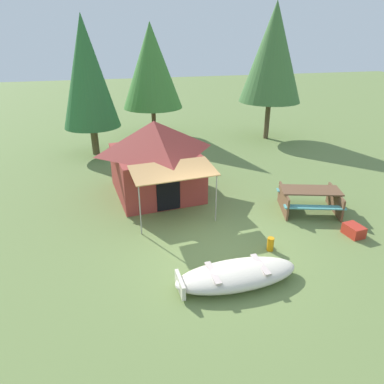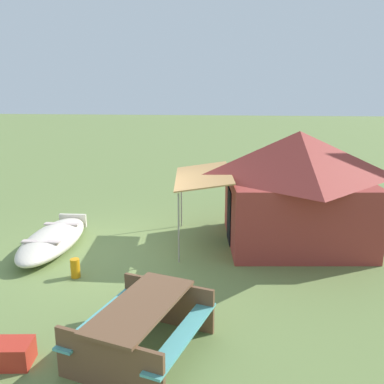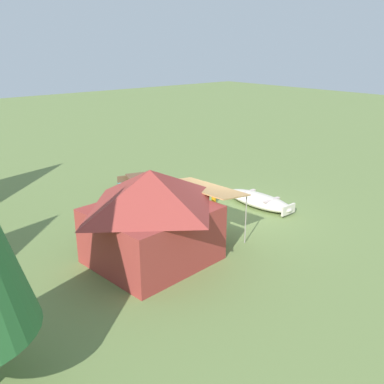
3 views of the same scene
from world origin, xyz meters
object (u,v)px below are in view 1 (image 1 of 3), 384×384
Objects in this scene: canvas_cabin_tent at (155,157)px; pine_tree_back_left at (151,66)px; beached_rowboat at (236,275)px; fuel_can at (270,244)px; pine_tree_back_right at (273,53)px; picnic_table at (310,197)px; cooler_box at (354,230)px; pine_tree_far_center at (87,73)px.

pine_tree_back_left reaches higher than canvas_cabin_tent.
fuel_can is (1.35, 1.00, -0.04)m from beached_rowboat.
canvas_cabin_tent is 0.68× the size of pine_tree_back_right.
picnic_table is at bearing -107.03° from pine_tree_back_right.
cooler_box is 0.09× the size of pine_tree_back_left.
pine_tree_back_right is at bearing 72.97° from picnic_table.
pine_tree_back_left is at bearing 95.11° from fuel_can.
picnic_table is at bearing 37.65° from beached_rowboat.
beached_rowboat is 1.68m from fuel_can.
pine_tree_back_right is at bearing 61.03° from beached_rowboat.
pine_tree_back_left is 4.01m from pine_tree_far_center.
picnic_table is 0.33× the size of pine_tree_back_right.
picnic_table is (4.44, -2.65, -0.87)m from canvas_cabin_tent.
pine_tree_back_right is at bearing 77.87° from cooler_box.
fuel_can is (2.24, -4.38, -1.15)m from canvas_cabin_tent.
fuel_can is at bearing -62.97° from canvas_cabin_tent.
beached_rowboat is 0.50× the size of pine_tree_back_left.
beached_rowboat is 7.77× the size of fuel_can.
pine_tree_back_left is at bearing 160.97° from pine_tree_back_right.
beached_rowboat is 1.31× the size of picnic_table.
picnic_table is 9.42m from pine_tree_back_right.
pine_tree_back_right reaches higher than cooler_box.
pine_tree_far_center is at bearing 114.04° from fuel_can.
pine_tree_back_left is at bearing 81.24° from canvas_cabin_tent.
canvas_cabin_tent is 2.09× the size of picnic_table.
pine_tree_far_center is at bearing 129.63° from picnic_table.
pine_tree_back_right is (6.96, 5.58, 2.97)m from canvas_cabin_tent.
pine_tree_far_center is at bearing 105.40° from beached_rowboat.
canvas_cabin_tent is 12.33× the size of fuel_can.
pine_tree_back_left is 6.16m from pine_tree_back_right.
pine_tree_far_center reaches higher than canvas_cabin_tent.
picnic_table is at bearing -30.79° from canvas_cabin_tent.
fuel_can is at bearing -178.48° from cooler_box.
beached_rowboat is 11.45m from pine_tree_far_center.
picnic_table is 1.74m from cooler_box.
picnic_table is 10.61m from pine_tree_far_center.
fuel_can is at bearing -65.96° from pine_tree_far_center.
canvas_cabin_tent is at bearing -68.62° from pine_tree_far_center.
pine_tree_far_center is (-4.25, 9.53, 3.46)m from fuel_can.
picnic_table is at bearing -50.37° from pine_tree_far_center.
pine_tree_back_right is at bearing 2.77° from pine_tree_far_center.
picnic_table reaches higher than cooler_box.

